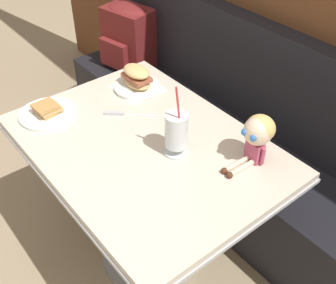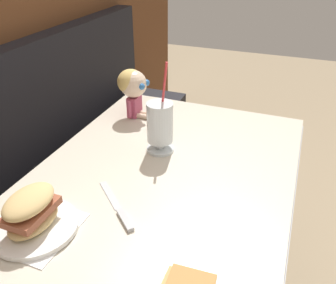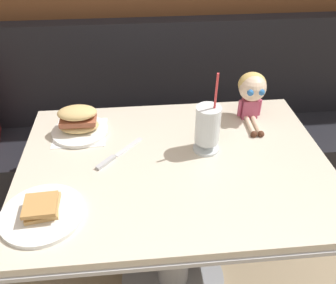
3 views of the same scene
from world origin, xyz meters
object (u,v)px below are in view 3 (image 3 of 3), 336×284
(milkshake_glass, at_px, (208,127))
(sandwich_plate, at_px, (79,123))
(toast_plate, at_px, (42,212))
(butter_knife, at_px, (112,158))
(seated_doll, at_px, (252,90))

(milkshake_glass, distance_m, sandwich_plate, 0.50)
(toast_plate, bearing_deg, butter_knife, 51.72)
(toast_plate, height_order, sandwich_plate, sandwich_plate)
(milkshake_glass, bearing_deg, sandwich_plate, 162.02)
(butter_knife, bearing_deg, sandwich_plate, 126.34)
(sandwich_plate, bearing_deg, milkshake_glass, -17.98)
(sandwich_plate, bearing_deg, butter_knife, -53.66)
(butter_knife, height_order, seated_doll, seated_doll)
(toast_plate, height_order, seated_doll, seated_doll)
(sandwich_plate, bearing_deg, toast_plate, -98.97)
(toast_plate, xyz_separation_m, seated_doll, (0.76, 0.48, 0.11))
(sandwich_plate, bearing_deg, seated_doll, 4.09)
(toast_plate, distance_m, butter_knife, 0.32)
(toast_plate, relative_size, seated_doll, 1.14)
(milkshake_glass, distance_m, seated_doll, 0.30)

